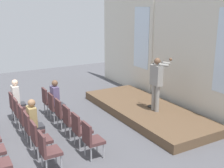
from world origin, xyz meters
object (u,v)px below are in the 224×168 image
Objects in this scene: chair_r0_c4 at (80,128)px; chair_r1_c3 at (31,127)px; chair_r0_c5 at (91,138)px; speaker at (156,80)px; chair_r0_c2 at (62,112)px; audience_r1_c0 at (17,98)px; chair_r0_c1 at (54,105)px; chair_r1_c4 at (39,137)px; chair_r1_c5 at (47,149)px; chair_r1_c2 at (25,119)px; mic_stand at (152,98)px; audience_r0_c1 at (56,98)px; chair_r0_c3 at (70,119)px; audience_r1_c3 at (34,120)px; chair_r1_c1 at (20,111)px; chair_r1_c0 at (15,105)px; chair_r0_c0 at (48,99)px.

chair_r0_c4 is 1.00× the size of chair_r1_c3.
speaker is at bearing 112.84° from chair_r0_c5.
chair_r0_c2 is 0.68× the size of audience_r1_c0.
chair_r0_c1 is at bearing 56.09° from audience_r1_c0.
chair_r1_c5 is at bearing 0.00° from chair_r1_c4.
chair_r1_c2 and chair_r1_c4 have the same top height.
chair_r0_c4 is at bearing -79.20° from speaker.
chair_r0_c5 is 1.00× the size of chair_r1_c2.
chair_r0_c1 is (-1.13, -3.08, -0.08)m from mic_stand.
audience_r0_c1 is 1.29m from audience_r1_c0.
chair_r0_c3 is 1.29m from chair_r1_c2.
chair_r0_c4 is 2.93m from audience_r1_c0.
mic_stand is 4.49m from audience_r1_c0.
chair_r1_c1 is at bearing -176.57° from audience_r1_c3.
mic_stand is at bearing 69.33° from audience_r0_c1.
speaker is at bearing 107.10° from chair_r1_c5.
chair_r1_c0 and chair_r1_c3 have the same top height.
audience_r1_c3 is (0.68, -1.01, 0.19)m from chair_r0_c2.
chair_r0_c5 is 1.00× the size of chair_r1_c4.
audience_r1_c3 is at bearing 176.57° from chair_r1_c5.
chair_r0_c5 is 3.58m from audience_r1_c0.
mic_stand is 4.20m from chair_r1_c2.
audience_r1_c0 reaches higher than chair_r1_c0.
chair_r0_c5 is at bearing 36.55° from audience_r1_c3.
chair_r0_c0 is 1.00× the size of chair_r1_c2.
audience_r0_c1 is at bearing 150.21° from chair_r1_c4.
chair_r1_c3 is (2.05, -1.10, 0.00)m from chair_r0_c0.
chair_r0_c0 is at bearing -173.45° from audience_r0_c1.
chair_r1_c1 and chair_r1_c5 have the same top height.
chair_r1_c4 is 0.68m from chair_r1_c5.
chair_r1_c2 is (0.68, -1.10, 0.00)m from chair_r0_c1.
chair_r0_c2 is 1.00× the size of chair_r1_c0.
chair_r0_c5 is (2.74, 0.00, 0.00)m from chair_r0_c1.
chair_r0_c2 is 1.72m from audience_r1_c0.
audience_r1_c0 is at bearing 177.81° from chair_r1_c3.
chair_r0_c0 is 1.10m from chair_r1_c0.
chair_r0_c0 and chair_r0_c1 have the same top height.
chair_r1_c3 is (0.68, -1.10, 0.00)m from chair_r0_c2.
chair_r0_c3 is at bearing 90.00° from chair_r1_c3.
speaker is 4.03m from audience_r1_c3.
audience_r1_c3 reaches higher than chair_r1_c2.
chair_r1_c3 is at bearing -90.00° from audience_r1_c3.
chair_r1_c1 is at bearing -151.89° from chair_r0_c4.
audience_r0_c1 is 2.99m from chair_r1_c5.
chair_r0_c4 is at bearing 0.00° from chair_r0_c3.
chair_r0_c2 and chair_r0_c4 have the same top height.
chair_r0_c3 is 1.03m from audience_r1_c3.
chair_r0_c1 is at bearing 180.00° from chair_r0_c5.
chair_r0_c1 is 1.00× the size of chair_r0_c3.
chair_r0_c0 and chair_r1_c5 have the same top height.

